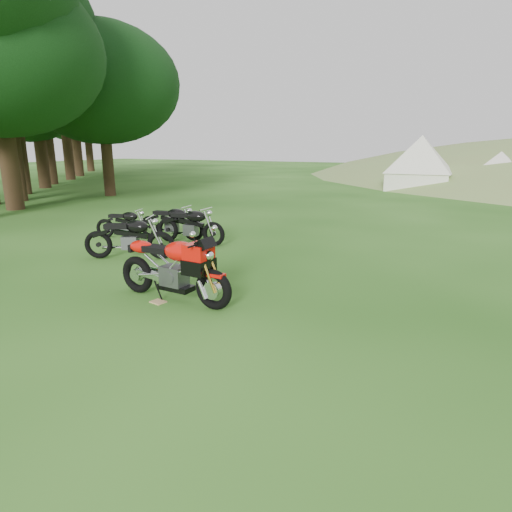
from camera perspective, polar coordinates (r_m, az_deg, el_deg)
The scene contains 10 objects.
ground at distance 6.90m, azimuth -1.90°, elevation -7.32°, with size 120.00×120.00×0.00m, color #19480F.
treeline at distance 31.07m, azimuth -21.36°, elevation 8.83°, with size 28.00×32.00×14.00m, color black, non-canonical shape.
sport_motorcycle at distance 7.29m, azimuth -11.07°, elevation -0.90°, with size 2.21×0.55×1.32m, color red, non-canonical shape.
plywood_board at distance 7.44m, azimuth -12.91°, elevation -5.98°, with size 0.24×0.19×0.02m, color tan.
vintage_moto_a at distance 12.20m, azimuth -11.26°, elevation 4.55°, with size 1.94×0.45×1.02m, color black, non-canonical shape.
vintage_moto_b at distance 10.28m, azimuth -16.58°, elevation 2.53°, with size 2.04×0.47×1.08m, color black, non-canonical shape.
vintage_moto_c at distance 12.64m, azimuth -17.07°, elevation 4.23°, with size 1.69×0.39×0.89m, color black, non-canonical shape.
vintage_moto_d at distance 11.54m, azimuth -8.80°, elevation 4.19°, with size 2.01×0.46×1.06m, color black, non-canonical shape.
tent_left at distance 27.23m, azimuth 21.01°, elevation 11.28°, with size 3.37×3.37×2.92m, color white, non-canonical shape.
tent_mid at distance 28.56m, azimuth 29.69°, elevation 9.92°, with size 2.75×2.75×2.39m, color silver, non-canonical shape.
Camera 1 is at (3.12, -5.59, 2.57)m, focal length 30.00 mm.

